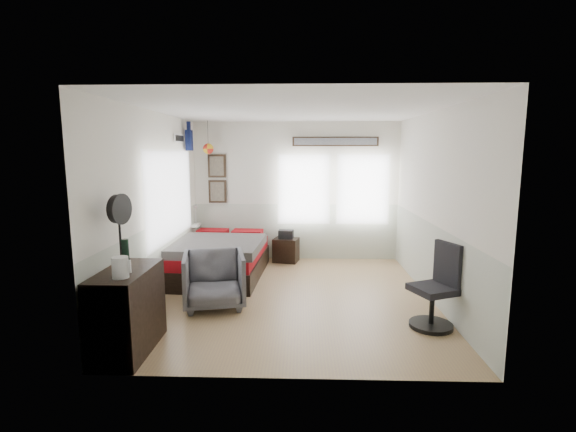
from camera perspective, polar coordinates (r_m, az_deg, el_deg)
name	(u,v)px	position (r m, az deg, el deg)	size (l,w,h in m)	color
ground_plane	(294,297)	(6.29, 0.81, -11.02)	(4.00, 4.50, 0.01)	tan
room_shell	(289,187)	(6.13, 0.14, 3.96)	(4.02, 4.52, 2.71)	silver
wall_decor	(237,153)	(7.97, -6.94, 8.53)	(3.55, 1.32, 1.44)	#382516
bed	(220,258)	(7.30, -9.35, -5.67)	(1.58, 2.12, 0.65)	black
dresser	(128,311)	(4.86, -21.06, -12.02)	(0.48, 1.00, 0.90)	black
armchair	(214,279)	(5.91, -10.07, -8.53)	(0.82, 0.84, 0.76)	slate
nightstand	(286,250)	(8.14, -0.27, -4.68)	(0.46, 0.37, 0.46)	black
task_chair	(436,293)	(5.46, 19.64, -9.92)	(0.61, 0.61, 1.05)	black
kettle	(120,267)	(4.43, -21.95, -6.54)	(0.18, 0.16, 0.21)	silver
bottle	(125,253)	(4.79, -21.34, -4.79)	(0.08, 0.08, 0.31)	black
stand_fan	(119,210)	(4.72, -22.06, 0.72)	(0.15, 0.32, 0.80)	black
black_bag	(286,234)	(8.08, -0.27, -2.52)	(0.28, 0.18, 0.17)	black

